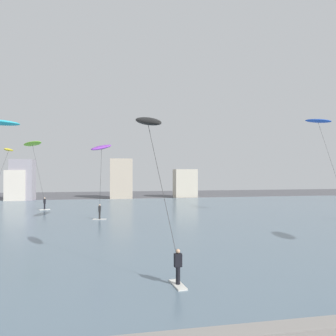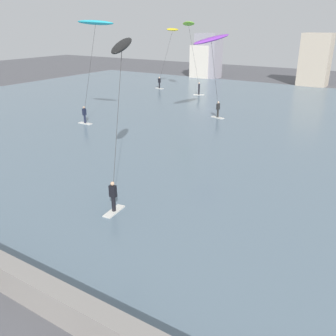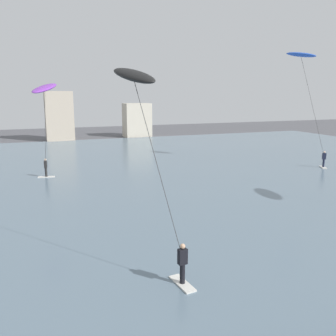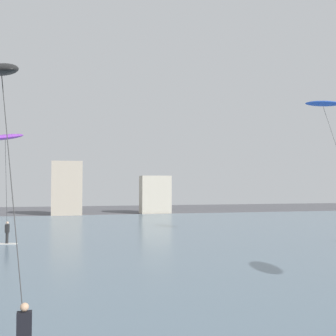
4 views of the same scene
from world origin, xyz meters
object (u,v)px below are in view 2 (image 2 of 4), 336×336
at_px(kitesurfer_purple, 212,45).
at_px(kitesurfer_lime, 189,29).
at_px(kitesurfer_cyan, 94,32).
at_px(kitesurfer_yellow, 170,38).
at_px(kitesurfer_black, 121,68).

relative_size(kitesurfer_purple, kitesurfer_lime, 0.88).
height_order(kitesurfer_purple, kitesurfer_lime, kitesurfer_lime).
xyz_separation_m(kitesurfer_cyan, kitesurfer_yellow, (-5.10, 20.20, -1.21)).
bearing_deg(kitesurfer_cyan, kitesurfer_purple, 38.76).
relative_size(kitesurfer_purple, kitesurfer_black, 0.97).
bearing_deg(kitesurfer_lime, kitesurfer_purple, -53.13).
relative_size(kitesurfer_cyan, kitesurfer_yellow, 1.11).
height_order(kitesurfer_lime, kitesurfer_yellow, kitesurfer_lime).
bearing_deg(kitesurfer_purple, kitesurfer_black, -79.80).
distance_m(kitesurfer_black, kitesurfer_yellow, 33.98).
relative_size(kitesurfer_cyan, kitesurfer_lime, 0.99).
xyz_separation_m(kitesurfer_purple, kitesurfer_cyan, (-7.88, -6.33, 1.08)).
distance_m(kitesurfer_black, kitesurfer_cyan, 14.66).
distance_m(kitesurfer_lime, kitesurfer_yellow, 4.45).
bearing_deg(kitesurfer_cyan, kitesurfer_black, -42.34).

